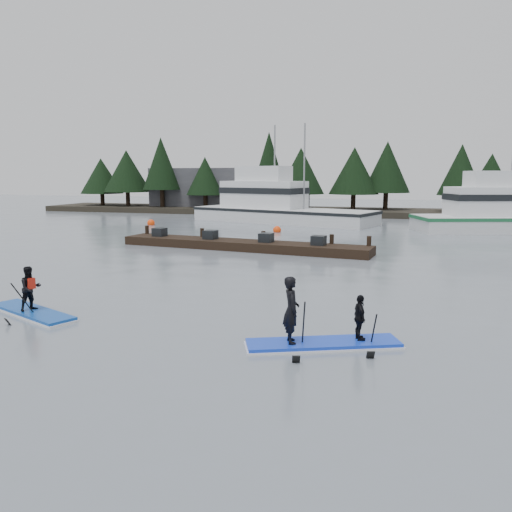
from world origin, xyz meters
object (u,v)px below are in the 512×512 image
(fishing_boat_medium, at_px, (512,223))
(paddleboard_duo, at_px, (319,326))
(paddleboard_solo, at_px, (31,299))
(fishing_boat_large, at_px, (277,214))
(floating_dock, at_px, (242,245))

(fishing_boat_medium, height_order, paddleboard_duo, fishing_boat_medium)
(paddleboard_solo, bearing_deg, fishing_boat_medium, 79.89)
(fishing_boat_large, xyz_separation_m, floating_dock, (2.03, -17.18, -0.47))
(fishing_boat_large, height_order, paddleboard_duo, fishing_boat_large)
(floating_dock, relative_size, paddleboard_solo, 4.11)
(fishing_boat_medium, height_order, paddleboard_solo, fishing_boat_medium)
(floating_dock, bearing_deg, fishing_boat_large, 104.28)
(floating_dock, distance_m, paddleboard_solo, 14.67)
(fishing_boat_large, distance_m, fishing_boat_medium, 18.92)
(fishing_boat_large, xyz_separation_m, paddleboard_duo, (8.74, -32.21, -0.20))
(floating_dock, distance_m, paddleboard_duo, 16.46)
(fishing_boat_medium, xyz_separation_m, floating_dock, (-16.69, -14.42, -0.39))
(floating_dock, bearing_deg, paddleboard_duo, -58.42)
(paddleboard_solo, bearing_deg, floating_dock, 104.82)
(fishing_boat_medium, distance_m, floating_dock, 22.06)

